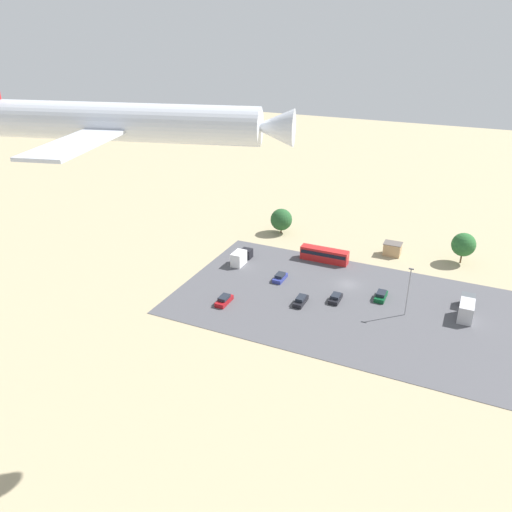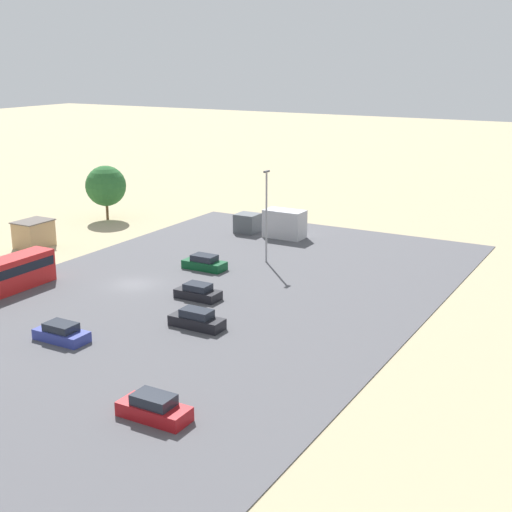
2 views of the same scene
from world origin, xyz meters
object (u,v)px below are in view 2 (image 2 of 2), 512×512
parked_car_2 (197,320)px  parked_car_1 (204,263)px  parked_car_0 (154,408)px  parked_car_4 (61,333)px  shed_building (34,234)px  parked_truck_0 (274,224)px  bus (2,276)px  parked_car_3 (198,292)px

parked_car_2 → parked_car_1: bearing=31.4°
parked_car_0 → parked_car_4: 15.17m
shed_building → parked_truck_0: size_ratio=0.47×
bus → parked_truck_0: 33.71m
parked_car_4 → parked_car_1: bearing=-177.3°
bus → parked_car_3: bus is taller
bus → parked_car_2: (-1.72, 20.54, -1.04)m
bus → parked_car_4: 14.26m
parked_car_1 → parked_car_3: parked_car_1 is taller
shed_building → parked_truck_0: 28.27m
bus → parked_car_2: 20.63m
shed_building → parked_car_4: 30.31m
parked_truck_0 → parked_car_4: bearing=-177.9°
shed_building → parked_car_3: shed_building is taller
parked_car_0 → parked_car_3: size_ratio=1.10×
shed_building → parked_car_3: (6.00, 26.84, -0.89)m
bus → parked_car_0: bus is taller
bus → parked_car_1: 19.81m
parked_car_1 → parked_car_3: (8.06, 4.64, -0.04)m
shed_building → parked_car_0: 45.10m
parked_car_0 → parked_truck_0: 46.33m
parked_car_0 → parked_car_3: (-19.78, -10.16, -0.07)m
shed_building → bus: bearing=36.8°
shed_building → parked_car_4: bearing=50.0°
parked_car_4 → parked_truck_0: bearing=-177.9°
parked_car_3 → parked_truck_0: (-23.98, -5.03, 0.96)m
parked_car_2 → parked_car_3: 7.14m
shed_building → parked_car_2: 33.02m
parked_car_1 → parked_car_4: parked_car_1 is taller
parked_car_2 → parked_car_3: (-5.96, -3.92, -0.05)m
parked_car_1 → parked_car_4: size_ratio=1.03×
parked_car_3 → bus: bearing=-65.2°
parked_car_0 → parked_car_4: (-6.32, -13.79, -0.06)m
parked_truck_0 → parked_car_1: bearing=-178.6°
parked_truck_0 → shed_building: bearing=129.5°
shed_building → bus: size_ratio=0.38×
parked_car_0 → parked_car_2: size_ratio=0.99×
shed_building → parked_car_2: shed_building is taller
parked_car_0 → parked_car_1: parked_car_0 is taller
parked_car_1 → bus: bearing=142.7°
shed_building → parked_car_2: bearing=68.8°
parked_car_3 → parked_car_4: bearing=-15.1°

